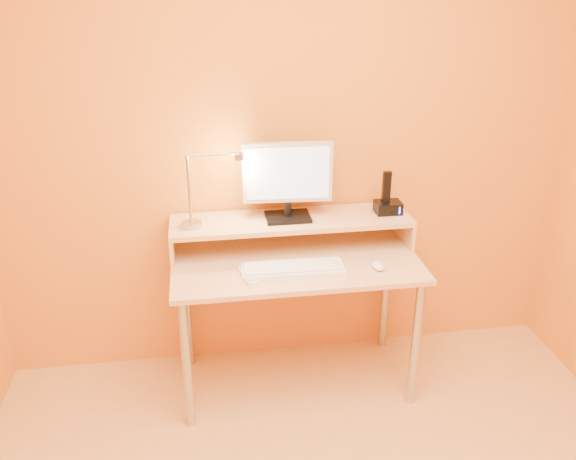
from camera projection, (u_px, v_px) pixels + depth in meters
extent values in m
cube|color=orange|center=(286.00, 137.00, 2.98)|extent=(3.00, 0.04, 2.50)
cylinder|color=#AEAEB1|center=(187.00, 365.00, 2.75)|extent=(0.04, 0.04, 0.69)
cylinder|color=#AEAEB1|center=(416.00, 344.00, 2.91)|extent=(0.04, 0.04, 0.69)
cylinder|color=#AEAEB1|center=(187.00, 309.00, 3.21)|extent=(0.04, 0.04, 0.69)
cylinder|color=#AEAEB1|center=(385.00, 293.00, 3.36)|extent=(0.04, 0.04, 0.69)
cube|color=#ECB481|center=(296.00, 263.00, 2.91)|extent=(1.20, 0.60, 0.02)
cube|color=#ECB481|center=(172.00, 243.00, 2.93)|extent=(0.02, 0.30, 0.14)
cube|color=#ECB481|center=(404.00, 228.00, 3.10)|extent=(0.02, 0.30, 0.14)
cube|color=#ECB481|center=(291.00, 221.00, 2.98)|extent=(1.20, 0.30, 0.02)
cube|color=black|center=(288.00, 217.00, 2.97)|extent=(0.22, 0.16, 0.02)
cylinder|color=black|center=(288.00, 209.00, 2.95)|extent=(0.04, 0.04, 0.07)
cube|color=silver|center=(288.00, 172.00, 2.89)|extent=(0.44, 0.06, 0.30)
cube|color=black|center=(287.00, 171.00, 2.91)|extent=(0.39, 0.04, 0.25)
cube|color=silver|center=(288.00, 174.00, 2.87)|extent=(0.40, 0.03, 0.26)
cylinder|color=#AEAEB1|center=(192.00, 224.00, 2.88)|extent=(0.10, 0.10, 0.02)
cylinder|color=#AEAEB1|center=(189.00, 190.00, 2.80)|extent=(0.01, 0.01, 0.33)
cylinder|color=#AEAEB1|center=(213.00, 155.00, 2.75)|extent=(0.24, 0.01, 0.01)
cylinder|color=#AEAEB1|center=(239.00, 157.00, 2.78)|extent=(0.04, 0.04, 0.03)
cylinder|color=#FFEAC6|center=(239.00, 160.00, 2.78)|extent=(0.03, 0.03, 0.00)
cube|color=black|center=(388.00, 207.00, 3.03)|extent=(0.13, 0.10, 0.06)
cube|color=black|center=(386.00, 187.00, 2.99)|extent=(0.04, 0.03, 0.16)
cube|color=#161AFF|center=(400.00, 210.00, 2.99)|extent=(0.01, 0.00, 0.04)
cube|color=white|center=(293.00, 269.00, 2.80)|extent=(0.48, 0.16, 0.02)
ellipsoid|color=white|center=(378.00, 265.00, 2.82)|extent=(0.06, 0.10, 0.03)
cube|color=white|center=(248.00, 276.00, 2.74)|extent=(0.08, 0.18, 0.02)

